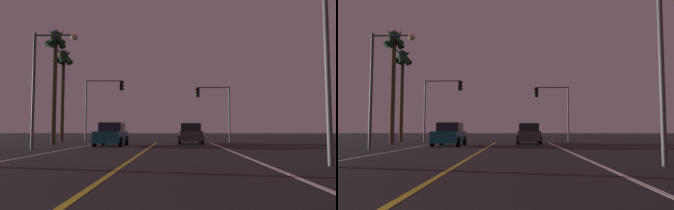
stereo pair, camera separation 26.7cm
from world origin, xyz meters
The scene contains 11 objects.
lane_edge_right centered at (4.84, 11.10, 0.00)m, with size 0.16×34.20×0.01m, color silver.
lane_edge_left centered at (-4.84, 11.10, 0.00)m, with size 0.16×34.20×0.01m, color silver.
lane_center_divider centered at (0.00, 11.10, 0.00)m, with size 0.16×34.20×0.01m, color gold.
car_ahead_far centered at (2.94, 25.51, 0.82)m, with size 2.02×4.30×1.70m.
car_oncoming centered at (-2.95, 21.99, 0.82)m, with size 2.02×4.30×1.70m.
traffic_light_near_right centered at (5.16, 28.70, 3.85)m, with size 3.24×0.36×5.15m.
traffic_light_near_left centered at (-5.03, 28.70, 4.32)m, with size 3.66×0.36×5.81m.
street_lamp_right_near centered at (6.40, 8.94, 5.02)m, with size 2.17×0.44×7.89m.
street_lamp_left_mid centered at (-6.19, 17.58, 4.63)m, with size 2.74×0.44×7.12m.
palm_tree_left_mid centered at (-7.92, 23.83, 7.53)m, with size 1.94×1.94×9.40m.
palm_tree_left_far centered at (-9.38, 29.86, 7.52)m, with size 2.13×2.20×9.41m.
Camera 1 is at (1.80, -2.31, 1.22)m, focal length 35.67 mm.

